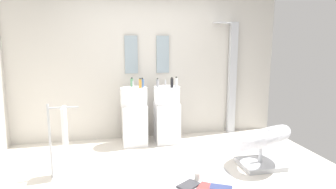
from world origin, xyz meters
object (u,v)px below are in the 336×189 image
(magazine_charcoal, at_px, (189,185))
(soap_bottle_white, at_px, (176,82))
(towel_rack, at_px, (62,129))
(soap_bottle_green, at_px, (132,82))
(magazine_navy, at_px, (221,188))
(pedestal_sink_right, at_px, (167,113))
(coffee_mug, at_px, (197,176))
(shower_column, at_px, (232,76))
(soap_bottle_black, at_px, (172,83))
(soap_bottle_grey, at_px, (158,83))
(soap_bottle_amber, at_px, (140,83))
(lounge_chair, at_px, (261,142))
(magazine_red, at_px, (210,188))
(pedestal_sink_left, at_px, (134,115))
(soap_bottle_blue, at_px, (142,83))

(magazine_charcoal, distance_m, soap_bottle_white, 1.88)
(towel_rack, distance_m, soap_bottle_green, 1.57)
(magazine_navy, relative_size, soap_bottle_green, 1.65)
(pedestal_sink_right, relative_size, magazine_charcoal, 4.12)
(pedestal_sink_right, bearing_deg, coffee_mug, -87.20)
(shower_column, bearing_deg, towel_rack, -155.12)
(shower_column, relative_size, soap_bottle_white, 12.10)
(shower_column, bearing_deg, soap_bottle_green, -175.33)
(shower_column, height_order, soap_bottle_green, shower_column)
(towel_rack, distance_m, soap_bottle_black, 1.89)
(towel_rack, relative_size, soap_bottle_grey, 6.29)
(soap_bottle_amber, relative_size, soap_bottle_green, 1.07)
(magazine_navy, bearing_deg, soap_bottle_white, 122.59)
(lounge_chair, bearing_deg, towel_rack, 174.91)
(magazine_red, relative_size, soap_bottle_amber, 1.67)
(pedestal_sink_right, height_order, soap_bottle_green, soap_bottle_green)
(pedestal_sink_right, xyz_separation_m, coffee_mug, (0.07, -1.49, -0.44))
(pedestal_sink_right, height_order, soap_bottle_black, soap_bottle_black)
(lounge_chair, xyz_separation_m, coffee_mug, (-0.98, -0.24, -0.29))
(lounge_chair, xyz_separation_m, soap_bottle_white, (-0.91, 1.20, 0.69))
(pedestal_sink_left, height_order, soap_bottle_green, soap_bottle_green)
(lounge_chair, relative_size, soap_bottle_grey, 7.24)
(magazine_red, distance_m, soap_bottle_black, 1.93)
(soap_bottle_white, height_order, soap_bottle_green, soap_bottle_white)
(magazine_charcoal, relative_size, coffee_mug, 2.73)
(coffee_mug, bearing_deg, lounge_chair, 13.89)
(soap_bottle_blue, distance_m, soap_bottle_grey, 0.25)
(magazine_red, bearing_deg, soap_bottle_grey, 138.32)
(pedestal_sink_left, bearing_deg, soap_bottle_grey, -2.26)
(soap_bottle_amber, xyz_separation_m, soap_bottle_grey, (0.29, 0.04, -0.01))
(pedestal_sink_left, bearing_deg, soap_bottle_blue, -2.22)
(soap_bottle_amber, distance_m, soap_bottle_grey, 0.29)
(coffee_mug, xyz_separation_m, soap_bottle_white, (0.08, 1.44, 0.98))
(pedestal_sink_left, relative_size, shower_column, 0.52)
(magazine_red, relative_size, soap_bottle_grey, 1.82)
(magazine_red, bearing_deg, soap_bottle_blue, 146.06)
(magazine_navy, relative_size, coffee_mug, 2.69)
(towel_rack, relative_size, magazine_red, 3.45)
(magazine_red, bearing_deg, coffee_mug, 144.91)
(magazine_red, height_order, soap_bottle_amber, soap_bottle_amber)
(lounge_chair, height_order, soap_bottle_black, soap_bottle_black)
(soap_bottle_green, height_order, soap_bottle_grey, soap_bottle_green)
(soap_bottle_white, bearing_deg, coffee_mug, -93.05)
(pedestal_sink_right, distance_m, soap_bottle_black, 0.55)
(pedestal_sink_left, xyz_separation_m, pedestal_sink_right, (0.55, 0.00, 0.00))
(lounge_chair, distance_m, soap_bottle_amber, 2.04)
(lounge_chair, distance_m, soap_bottle_green, 2.24)
(towel_rack, xyz_separation_m, soap_bottle_amber, (1.09, 0.96, 0.41))
(soap_bottle_amber, bearing_deg, soap_bottle_grey, 7.39)
(shower_column, xyz_separation_m, soap_bottle_amber, (-1.74, -0.35, -0.05))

